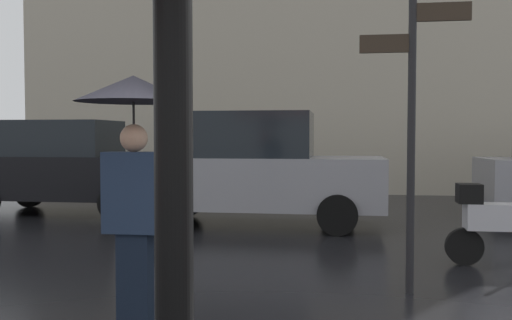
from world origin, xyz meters
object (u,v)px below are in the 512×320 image
pedestrian_with_umbrella (134,138)px  street_signpost (412,110)px  parked_car_right (250,168)px  parked_scooter (501,221)px  parked_car_distant (65,166)px

pedestrian_with_umbrella → street_signpost: (2.37, 1.46, 0.28)m
parked_car_right → parked_scooter: bearing=-48.4°
pedestrian_with_umbrella → parked_scooter: size_ratio=1.48×
parked_car_right → street_signpost: street_signpost is taller
parked_scooter → street_signpost: street_signpost is taller
pedestrian_with_umbrella → parked_car_distant: size_ratio=0.50×
parked_car_distant → pedestrian_with_umbrella: bearing=-71.0°
parked_scooter → pedestrian_with_umbrella: bearing=-120.4°
parked_scooter → street_signpost: 2.27m
pedestrian_with_umbrella → parked_scooter: (3.61, 2.84, -1.03)m
parked_car_right → parked_car_distant: 4.13m
pedestrian_with_umbrella → street_signpost: size_ratio=0.68×
street_signpost → pedestrian_with_umbrella: bearing=-148.2°
parked_scooter → parked_car_right: size_ratio=0.31×
street_signpost → parked_scooter: bearing=48.0°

